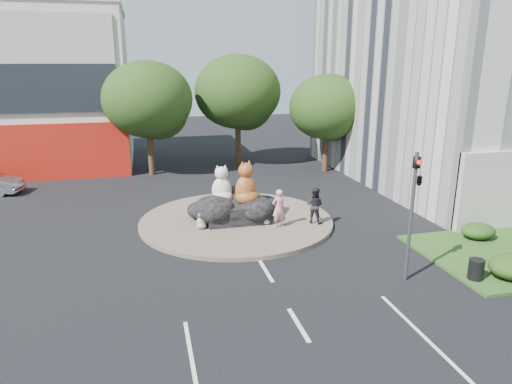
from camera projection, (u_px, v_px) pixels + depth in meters
ground at (299, 325)px, 14.53m from camera, size 120.00×120.00×0.00m
roundabout_island at (236, 221)px, 23.84m from camera, size 10.00×10.00×0.20m
rock_plinth at (236, 211)px, 23.69m from camera, size 3.20×2.60×0.90m
tree_left at (149, 103)px, 32.80m from camera, size 6.46×6.46×8.27m
tree_mid at (238, 95)px, 36.20m from camera, size 6.84×6.84×8.76m
tree_right at (328, 110)px, 34.09m from camera, size 5.70×5.70×7.30m
hedge_back_green at (478, 231)px, 21.29m from camera, size 1.60×1.28×0.72m
traffic_light at (416, 189)px, 16.57m from camera, size 0.44×1.24×5.00m
street_lamp at (484, 133)px, 23.70m from camera, size 2.34×0.22×8.06m
cat_white at (222, 184)px, 23.32m from camera, size 1.19×1.03×1.98m
cat_tabby at (246, 182)px, 23.06m from camera, size 1.74×1.66×2.25m
kitten_calico at (201, 219)px, 22.33m from camera, size 0.71×0.68×0.91m
kitten_white at (266, 217)px, 22.96m from camera, size 0.60×0.59×0.76m
pedestrian_pink at (278, 208)px, 22.40m from camera, size 0.80×0.64×1.92m
pedestrian_dark at (315, 205)px, 22.99m from camera, size 1.14×1.12×1.86m
litter_bin at (476, 269)px, 17.26m from camera, size 0.73×0.73×0.80m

